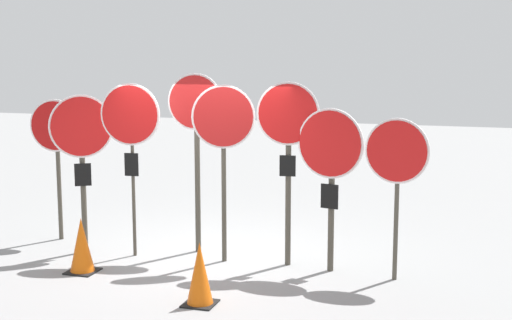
# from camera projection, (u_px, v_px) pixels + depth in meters

# --- Properties ---
(ground_plane) EXTENTS (40.00, 40.00, 0.00)m
(ground_plane) POSITION_uv_depth(u_px,v_px,m) (208.00, 258.00, 10.32)
(ground_plane) COLOR gray
(stop_sign_0) EXTENTS (0.81, 0.18, 2.24)m
(stop_sign_0) POSITION_uv_depth(u_px,v_px,m) (56.00, 138.00, 11.08)
(stop_sign_0) COLOR #474238
(stop_sign_0) RESTS_ON ground
(stop_sign_1) EXTENTS (0.79, 0.51, 2.35)m
(stop_sign_1) POSITION_uv_depth(u_px,v_px,m) (82.00, 143.00, 10.35)
(stop_sign_1) COLOR #474238
(stop_sign_1) RESTS_ON ground
(stop_sign_2) EXTENTS (0.89, 0.14, 2.53)m
(stop_sign_2) POSITION_uv_depth(u_px,v_px,m) (130.00, 125.00, 10.12)
(stop_sign_2) COLOR #474238
(stop_sign_2) RESTS_ON ground
(stop_sign_3) EXTENTS (0.83, 0.16, 2.66)m
(stop_sign_3) POSITION_uv_depth(u_px,v_px,m) (196.00, 126.00, 10.36)
(stop_sign_3) COLOR #474238
(stop_sign_3) RESTS_ON ground
(stop_sign_4) EXTENTS (0.84, 0.32, 2.52)m
(stop_sign_4) POSITION_uv_depth(u_px,v_px,m) (223.00, 132.00, 9.86)
(stop_sign_4) COLOR #474238
(stop_sign_4) RESTS_ON ground
(stop_sign_5) EXTENTS (0.86, 0.17, 2.57)m
(stop_sign_5) POSITION_uv_depth(u_px,v_px,m) (288.00, 136.00, 9.69)
(stop_sign_5) COLOR #474238
(stop_sign_5) RESTS_ON ground
(stop_sign_6) EXTENTS (0.92, 0.23, 2.23)m
(stop_sign_6) POSITION_uv_depth(u_px,v_px,m) (330.00, 160.00, 9.46)
(stop_sign_6) COLOR #474238
(stop_sign_6) RESTS_ON ground
(stop_sign_7) EXTENTS (0.84, 0.18, 2.14)m
(stop_sign_7) POSITION_uv_depth(u_px,v_px,m) (397.00, 161.00, 9.08)
(stop_sign_7) COLOR #474238
(stop_sign_7) RESTS_ON ground
(traffic_cone_0) EXTENTS (0.39, 0.39, 0.75)m
(traffic_cone_0) POSITION_uv_depth(u_px,v_px,m) (82.00, 245.00, 9.62)
(traffic_cone_0) COLOR black
(traffic_cone_0) RESTS_ON ground
(traffic_cone_1) EXTENTS (0.38, 0.38, 0.76)m
(traffic_cone_1) POSITION_uv_depth(u_px,v_px,m) (200.00, 274.00, 8.39)
(traffic_cone_1) COLOR black
(traffic_cone_1) RESTS_ON ground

